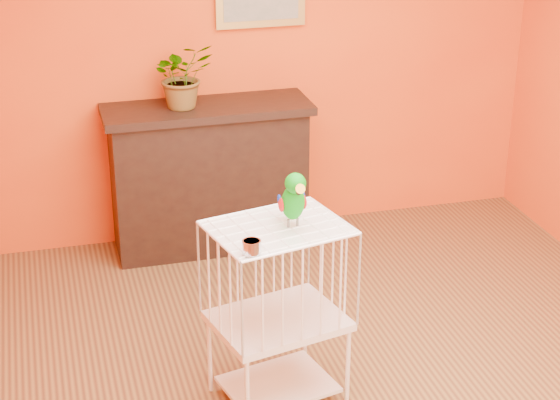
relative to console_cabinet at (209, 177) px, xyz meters
name	(u,v)px	position (x,y,z in m)	size (l,w,h in m)	color
ground	(364,395)	(0.43, -2.01, -0.52)	(4.50, 4.50, 0.00)	brown
room_shell	(376,113)	(0.43, -2.01, 1.06)	(4.50, 4.50, 4.50)	#E75515
console_cabinet	(209,177)	(0.00, 0.00, 0.00)	(1.40, 0.50, 1.04)	black
potted_plant	(182,81)	(-0.15, 0.03, 0.69)	(0.39, 0.44, 0.34)	#26722D
birdcage	(278,312)	(-0.02, -1.90, 0.00)	(0.74, 0.63, 1.00)	white
feed_cup	(252,247)	(-0.21, -2.15, 0.51)	(0.09, 0.09, 0.06)	silver
parrot	(293,198)	(0.06, -1.91, 0.63)	(0.14, 0.26, 0.29)	#59544C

